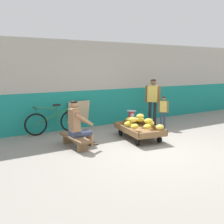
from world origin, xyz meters
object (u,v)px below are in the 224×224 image
(customer_adult, at_px, (153,97))
(customer_child, at_px, (163,109))
(plastic_crate, at_px, (131,125))
(sign_board, at_px, (78,115))
(shopping_bag, at_px, (137,128))
(banana_cart, at_px, (139,130))
(weighing_scale, at_px, (131,115))
(low_bench, at_px, (75,139))
(bicycle_near_left, at_px, (54,122))
(vendor_seated, at_px, (78,124))

(customer_adult, xyz_separation_m, customer_child, (0.08, -0.43, -0.33))
(plastic_crate, xyz_separation_m, sign_board, (-1.35, 0.95, 0.29))
(customer_adult, bearing_deg, shopping_bag, -154.50)
(banana_cart, height_order, weighing_scale, weighing_scale)
(plastic_crate, bearing_deg, weighing_scale, -90.00)
(low_bench, xyz_separation_m, customer_adult, (3.06, 0.83, 0.75))
(bicycle_near_left, bearing_deg, customer_adult, -12.71)
(weighing_scale, distance_m, bicycle_near_left, 2.34)
(vendor_seated, distance_m, customer_child, 3.07)
(bicycle_near_left, bearing_deg, plastic_crate, -18.17)
(low_bench, xyz_separation_m, plastic_crate, (2.20, 0.80, -0.05))
(low_bench, distance_m, plastic_crate, 2.34)
(low_bench, bearing_deg, shopping_bag, 10.43)
(vendor_seated, height_order, customer_child, vendor_seated)
(low_bench, bearing_deg, weighing_scale, 19.87)
(weighing_scale, xyz_separation_m, bicycle_near_left, (-2.22, 0.73, -0.10))
(customer_child, bearing_deg, bicycle_near_left, 160.42)
(shopping_bag, bearing_deg, customer_child, 0.75)
(customer_adult, relative_size, shopping_bag, 6.38)
(shopping_bag, bearing_deg, banana_cart, -122.27)
(customer_child, bearing_deg, sign_board, 149.47)
(sign_board, bearing_deg, banana_cart, -64.86)
(banana_cart, height_order, vendor_seated, vendor_seated)
(weighing_scale, bearing_deg, banana_cart, -113.85)
(weighing_scale, bearing_deg, bicycle_near_left, 161.80)
(banana_cart, xyz_separation_m, bicycle_near_left, (-1.78, 1.72, 0.11))
(bicycle_near_left, bearing_deg, shopping_bag, -27.77)
(low_bench, distance_m, bicycle_near_left, 1.53)
(vendor_seated, distance_m, bicycle_near_left, 1.54)
(plastic_crate, distance_m, sign_board, 1.68)
(vendor_seated, relative_size, shopping_bag, 4.75)
(bicycle_near_left, bearing_deg, banana_cart, -44.00)
(customer_adult, bearing_deg, plastic_crate, -177.63)
(customer_adult, height_order, customer_child, customer_adult)
(banana_cart, height_order, shopping_bag, banana_cart)
(weighing_scale, bearing_deg, customer_adult, 2.45)
(customer_child, height_order, shopping_bag, customer_child)
(sign_board, relative_size, shopping_bag, 3.68)
(vendor_seated, distance_m, shopping_bag, 2.13)
(plastic_crate, height_order, customer_adult, customer_adult)
(banana_cart, xyz_separation_m, plastic_crate, (0.44, 0.99, -0.09))
(bicycle_near_left, distance_m, customer_adult, 3.21)
(weighing_scale, bearing_deg, plastic_crate, 90.00)
(vendor_seated, bearing_deg, sign_board, 66.35)
(plastic_crate, height_order, bicycle_near_left, bicycle_near_left)
(weighing_scale, height_order, customer_child, customer_child)
(bicycle_near_left, xyz_separation_m, customer_child, (3.15, -1.12, 0.27))
(vendor_seated, xyz_separation_m, weighing_scale, (2.11, 0.79, -0.11))
(bicycle_near_left, distance_m, shopping_bag, 2.44)
(low_bench, bearing_deg, plastic_crate, 19.90)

